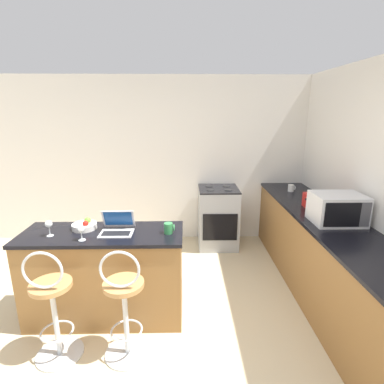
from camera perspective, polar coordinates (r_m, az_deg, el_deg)
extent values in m
plane|color=beige|center=(2.88, -9.32, -31.29)|extent=(20.00, 20.00, 0.00)
cube|color=silver|center=(4.83, -5.46, 5.91)|extent=(12.00, 0.06, 2.60)
cube|color=olive|center=(3.27, -16.11, -15.25)|extent=(1.54, 0.56, 0.90)
cube|color=black|center=(3.07, -16.76, -7.68)|extent=(1.57, 0.59, 0.03)
cube|color=olive|center=(3.82, 23.54, -11.31)|extent=(0.65, 3.26, 0.90)
cube|color=black|center=(3.65, 24.32, -4.70)|extent=(0.68, 3.29, 0.03)
cylinder|color=silver|center=(3.22, -23.79, -26.32)|extent=(0.40, 0.40, 0.02)
cylinder|color=silver|center=(3.01, -24.53, -21.46)|extent=(0.04, 0.04, 0.67)
torus|color=silver|center=(3.07, -24.30, -23.02)|extent=(0.28, 0.28, 0.02)
cylinder|color=#B7844C|center=(2.83, -25.32, -15.78)|extent=(0.34, 0.34, 0.04)
torus|color=silver|center=(2.66, -26.61, -13.22)|extent=(0.32, 0.02, 0.32)
cylinder|color=silver|center=(3.06, -12.07, -27.71)|extent=(0.40, 0.40, 0.02)
cylinder|color=silver|center=(2.84, -12.48, -22.71)|extent=(0.04, 0.04, 0.67)
torus|color=silver|center=(2.91, -12.35, -24.32)|extent=(0.28, 0.28, 0.02)
cylinder|color=#B7844C|center=(2.65, -12.92, -16.80)|extent=(0.34, 0.34, 0.04)
torus|color=silver|center=(2.47, -13.63, -14.18)|extent=(0.32, 0.02, 0.32)
cube|color=silver|center=(2.99, -14.20, -7.64)|extent=(0.31, 0.21, 0.01)
cube|color=black|center=(2.97, -14.28, -7.64)|extent=(0.27, 0.12, 0.00)
cube|color=silver|center=(3.06, -13.85, -4.95)|extent=(0.31, 0.09, 0.19)
cube|color=#19478C|center=(3.05, -13.87, -4.95)|extent=(0.27, 0.07, 0.16)
cube|color=silver|center=(3.47, 25.92, -2.85)|extent=(0.51, 0.39, 0.31)
cube|color=black|center=(3.29, 26.74, -3.92)|extent=(0.35, 0.01, 0.25)
cube|color=#4C4C51|center=(3.40, 30.12, -3.77)|extent=(0.10, 0.01, 0.25)
cube|color=red|center=(3.87, 22.33, -1.77)|extent=(0.20, 0.29, 0.17)
cube|color=black|center=(3.83, 21.93, -0.52)|extent=(0.04, 0.20, 0.00)
cube|color=black|center=(3.86, 23.00, -0.51)|extent=(0.04, 0.20, 0.00)
cube|color=black|center=(3.82, 20.90, -1.30)|extent=(0.02, 0.02, 0.02)
cube|color=#9EA3A8|center=(4.71, 4.95, -4.91)|extent=(0.60, 0.60, 0.92)
cube|color=black|center=(4.44, 5.36, -6.71)|extent=(0.51, 0.01, 0.41)
cube|color=black|center=(4.57, 5.09, 0.60)|extent=(0.60, 0.60, 0.02)
cylinder|color=black|center=(4.44, 3.53, 0.37)|extent=(0.11, 0.11, 0.01)
cylinder|color=black|center=(4.47, 6.97, 0.39)|extent=(0.11, 0.11, 0.01)
cylinder|color=black|center=(4.67, 3.29, 1.13)|extent=(0.11, 0.11, 0.01)
cylinder|color=black|center=(4.70, 6.57, 1.14)|extent=(0.11, 0.11, 0.01)
cylinder|color=silver|center=(3.15, -25.40, -7.52)|extent=(0.06, 0.06, 0.00)
cylinder|color=silver|center=(3.13, -25.49, -6.74)|extent=(0.01, 0.01, 0.09)
sphere|color=silver|center=(3.11, -25.64, -5.51)|extent=(0.07, 0.07, 0.07)
cylinder|color=#338447|center=(2.90, -4.52, -6.89)|extent=(0.08, 0.08, 0.10)
torus|color=#338447|center=(2.90, -3.46, -6.80)|extent=(0.01, 0.07, 0.07)
cylinder|color=white|center=(4.60, 18.31, 0.72)|extent=(0.08, 0.08, 0.10)
torus|color=white|center=(4.61, 18.94, 0.78)|extent=(0.01, 0.06, 0.06)
cylinder|color=silver|center=(2.94, -20.20, -8.58)|extent=(0.07, 0.07, 0.00)
cylinder|color=silver|center=(2.92, -20.28, -7.85)|extent=(0.01, 0.01, 0.08)
sphere|color=silver|center=(2.90, -20.40, -6.62)|extent=(0.07, 0.07, 0.07)
cylinder|color=silver|center=(3.19, -19.81, -6.15)|extent=(0.24, 0.24, 0.05)
sphere|color=red|center=(3.13, -19.60, -5.67)|extent=(0.06, 0.06, 0.06)
sphere|color=orange|center=(3.21, -19.31, -5.12)|extent=(0.06, 0.06, 0.06)
sphere|color=#66B233|center=(3.21, -19.26, -5.12)|extent=(0.06, 0.06, 0.06)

